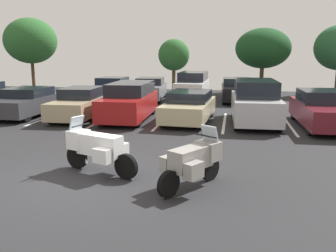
{
  "coord_description": "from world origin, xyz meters",
  "views": [
    {
      "loc": [
        3.73,
        -7.9,
        3.12
      ],
      "look_at": [
        1.85,
        2.3,
        0.96
      ],
      "focal_mm": 38.03,
      "sensor_mm": 36.0,
      "label": 1
    }
  ],
  "objects_px": {
    "car_maroon": "(322,110)",
    "car_charcoal": "(27,102)",
    "car_far_white": "(193,86)",
    "car_tan": "(80,104)",
    "car_far_blue": "(111,88)",
    "motorcycle_touring": "(97,147)",
    "car_far_black": "(236,90)",
    "car_far_grey": "(150,89)",
    "car_silver": "(255,102)",
    "motorcycle_second": "(194,160)",
    "car_red": "(129,101)",
    "car_champagne": "(189,107)"
  },
  "relations": [
    {
      "from": "car_champagne",
      "to": "car_silver",
      "type": "bearing_deg",
      "value": 1.79
    },
    {
      "from": "car_far_white",
      "to": "car_far_black",
      "type": "relative_size",
      "value": 0.95
    },
    {
      "from": "car_tan",
      "to": "car_maroon",
      "type": "distance_m",
      "value": 10.88
    },
    {
      "from": "car_red",
      "to": "car_far_blue",
      "type": "bearing_deg",
      "value": 115.29
    },
    {
      "from": "car_tan",
      "to": "car_red",
      "type": "height_order",
      "value": "car_red"
    },
    {
      "from": "motorcycle_second",
      "to": "car_champagne",
      "type": "relative_size",
      "value": 0.4
    },
    {
      "from": "car_charcoal",
      "to": "car_far_blue",
      "type": "relative_size",
      "value": 0.98
    },
    {
      "from": "car_maroon",
      "to": "car_charcoal",
      "type": "bearing_deg",
      "value": 178.85
    },
    {
      "from": "car_silver",
      "to": "car_far_blue",
      "type": "distance_m",
      "value": 11.7
    },
    {
      "from": "car_tan",
      "to": "car_far_black",
      "type": "xyz_separation_m",
      "value": [
        7.36,
        7.44,
        0.01
      ]
    },
    {
      "from": "car_maroon",
      "to": "car_silver",
      "type": "bearing_deg",
      "value": 173.82
    },
    {
      "from": "car_silver",
      "to": "car_far_white",
      "type": "height_order",
      "value": "car_silver"
    },
    {
      "from": "car_tan",
      "to": "car_far_blue",
      "type": "height_order",
      "value": "car_tan"
    },
    {
      "from": "car_red",
      "to": "car_silver",
      "type": "relative_size",
      "value": 1.03
    },
    {
      "from": "motorcycle_second",
      "to": "car_silver",
      "type": "bearing_deg",
      "value": 77.51
    },
    {
      "from": "car_tan",
      "to": "car_far_blue",
      "type": "bearing_deg",
      "value": 98.01
    },
    {
      "from": "motorcycle_second",
      "to": "car_maroon",
      "type": "bearing_deg",
      "value": 59.75
    },
    {
      "from": "motorcycle_second",
      "to": "car_champagne",
      "type": "distance_m",
      "value": 8.09
    },
    {
      "from": "motorcycle_touring",
      "to": "car_far_grey",
      "type": "distance_m",
      "value": 14.53
    },
    {
      "from": "motorcycle_touring",
      "to": "car_charcoal",
      "type": "relative_size",
      "value": 0.49
    },
    {
      "from": "motorcycle_touring",
      "to": "car_far_white",
      "type": "height_order",
      "value": "car_far_white"
    },
    {
      "from": "motorcycle_touring",
      "to": "car_champagne",
      "type": "height_order",
      "value": "motorcycle_touring"
    },
    {
      "from": "motorcycle_second",
      "to": "car_far_white",
      "type": "height_order",
      "value": "car_far_white"
    },
    {
      "from": "car_far_white",
      "to": "car_tan",
      "type": "bearing_deg",
      "value": -122.24
    },
    {
      "from": "motorcycle_second",
      "to": "car_far_blue",
      "type": "relative_size",
      "value": 0.39
    },
    {
      "from": "car_charcoal",
      "to": "motorcycle_second",
      "type": "bearing_deg",
      "value": -41.28
    },
    {
      "from": "motorcycle_touring",
      "to": "car_far_black",
      "type": "relative_size",
      "value": 0.49
    },
    {
      "from": "car_far_white",
      "to": "car_charcoal",
      "type": "bearing_deg",
      "value": -136.65
    },
    {
      "from": "car_silver",
      "to": "car_far_grey",
      "type": "distance_m",
      "value": 9.35
    },
    {
      "from": "car_silver",
      "to": "car_far_black",
      "type": "xyz_separation_m",
      "value": [
        -0.77,
        7.21,
        -0.24
      ]
    },
    {
      "from": "car_red",
      "to": "car_tan",
      "type": "bearing_deg",
      "value": -175.67
    },
    {
      "from": "motorcycle_touring",
      "to": "car_far_black",
      "type": "xyz_separation_m",
      "value": [
        3.62,
        14.77,
        0.02
      ]
    },
    {
      "from": "motorcycle_touring",
      "to": "car_tan",
      "type": "relative_size",
      "value": 0.51
    },
    {
      "from": "car_red",
      "to": "car_silver",
      "type": "distance_m",
      "value": 5.73
    },
    {
      "from": "car_silver",
      "to": "car_tan",
      "type": "bearing_deg",
      "value": -178.4
    },
    {
      "from": "car_red",
      "to": "car_far_black",
      "type": "xyz_separation_m",
      "value": [
        4.96,
        7.26,
        -0.14
      ]
    },
    {
      "from": "car_red",
      "to": "car_far_blue",
      "type": "xyz_separation_m",
      "value": [
        -3.45,
        7.3,
        -0.16
      ]
    },
    {
      "from": "car_maroon",
      "to": "car_far_grey",
      "type": "bearing_deg",
      "value": 142.02
    },
    {
      "from": "motorcycle_touring",
      "to": "car_silver",
      "type": "xyz_separation_m",
      "value": [
        4.38,
        7.56,
        0.26
      ]
    },
    {
      "from": "motorcycle_second",
      "to": "car_champagne",
      "type": "bearing_deg",
      "value": 97.84
    },
    {
      "from": "car_far_grey",
      "to": "car_far_black",
      "type": "relative_size",
      "value": 1.01
    },
    {
      "from": "car_far_white",
      "to": "car_maroon",
      "type": "bearing_deg",
      "value": -49.11
    },
    {
      "from": "car_charcoal",
      "to": "car_far_white",
      "type": "distance_m",
      "value": 10.24
    },
    {
      "from": "motorcycle_touring",
      "to": "motorcycle_second",
      "type": "bearing_deg",
      "value": -12.02
    },
    {
      "from": "motorcycle_second",
      "to": "car_silver",
      "type": "height_order",
      "value": "car_silver"
    },
    {
      "from": "car_far_black",
      "to": "car_charcoal",
      "type": "bearing_deg",
      "value": -144.76
    },
    {
      "from": "motorcycle_touring",
      "to": "car_maroon",
      "type": "height_order",
      "value": "car_maroon"
    },
    {
      "from": "car_far_blue",
      "to": "car_far_black",
      "type": "bearing_deg",
      "value": -0.26
    },
    {
      "from": "car_charcoal",
      "to": "car_maroon",
      "type": "height_order",
      "value": "car_maroon"
    },
    {
      "from": "car_tan",
      "to": "motorcycle_touring",
      "type": "bearing_deg",
      "value": -62.96
    }
  ]
}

